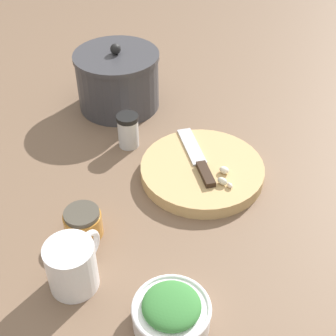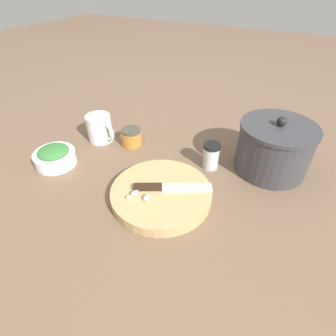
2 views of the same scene
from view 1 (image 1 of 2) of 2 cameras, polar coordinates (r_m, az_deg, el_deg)
ground_plane at (r=1.06m, az=-1.67°, el=-2.42°), size 5.00×5.00×0.00m
cutting_board at (r=1.09m, az=4.17°, el=-0.31°), size 0.29×0.29×0.03m
chef_knife at (r=1.09m, az=3.70°, el=1.08°), size 0.21×0.13×0.01m
garlic_cloves at (r=1.04m, az=6.86°, el=-1.01°), size 0.07×0.04×0.02m
herb_bowl at (r=0.82m, az=0.42°, el=-17.15°), size 0.13×0.13×0.06m
spice_jar at (r=1.16m, az=-4.88°, el=4.58°), size 0.05×0.05×0.09m
coffee_mug at (r=0.87m, az=-11.53°, el=-11.54°), size 0.13×0.09×0.10m
honey_jar at (r=0.96m, az=-10.31°, el=-6.62°), size 0.08×0.08×0.06m
stock_pot at (r=1.31m, az=-6.12°, el=10.60°), size 0.23×0.23×0.18m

